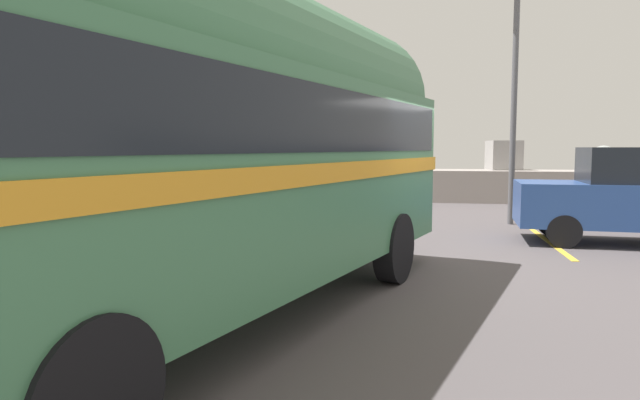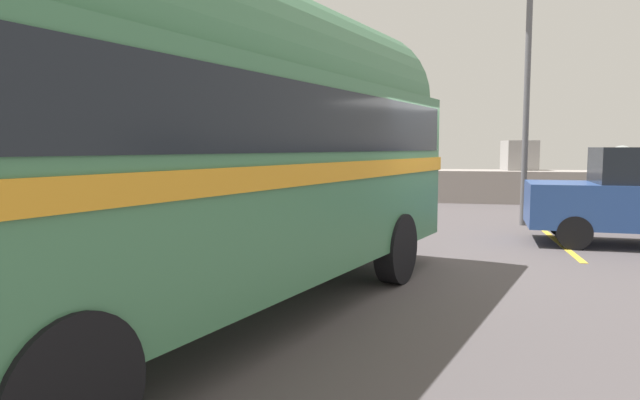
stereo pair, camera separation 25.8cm
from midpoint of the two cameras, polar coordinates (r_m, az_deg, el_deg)
name	(u,v)px [view 2 (the right image)]	position (r m, az deg, el deg)	size (l,w,h in m)	color
ground	(390,273)	(8.56, 7.99, -7.32)	(32.00, 26.00, 0.02)	#504A4C
breakwater	(422,182)	(20.19, 10.63, 1.79)	(31.36, 1.89, 2.25)	gray
vintage_coach	(207,131)	(5.95, -10.09, 6.91)	(4.72, 8.91, 3.70)	black
lamp_post	(523,65)	(14.42, 20.28, 12.66)	(1.23, 0.34, 6.77)	#5B5B60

